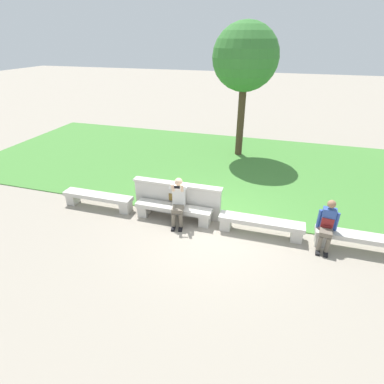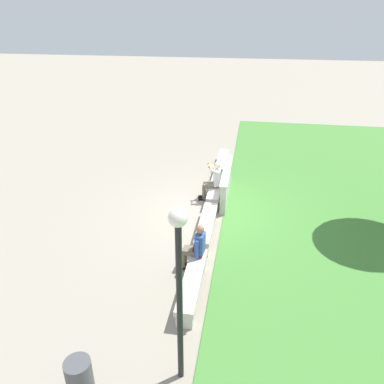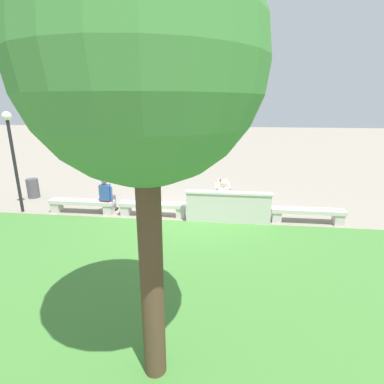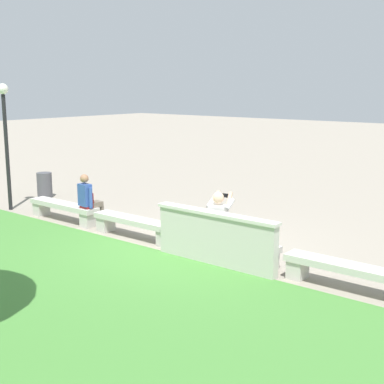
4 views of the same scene
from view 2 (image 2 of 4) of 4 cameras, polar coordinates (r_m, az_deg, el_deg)
name	(u,v)px [view 2 (image 2 of 4)]	position (r m, az deg, el deg)	size (l,w,h in m)	color
ground_plane	(211,214)	(11.73, 2.98, -3.34)	(80.00, 80.00, 0.00)	gray
grass_strip	(359,225)	(12.14, 24.04, -4.66)	(21.54, 8.00, 0.03)	#478438
bench_main	(222,162)	(14.90, 4.66, 4.61)	(2.21, 0.40, 0.45)	beige
bench_near	(216,188)	(12.67, 3.65, 0.57)	(2.21, 0.40, 0.45)	beige
bench_mid	(207,226)	(10.53, 2.23, -5.14)	(2.21, 0.40, 0.45)	beige
bench_far	(192,282)	(8.56, 0.07, -13.61)	(2.21, 0.40, 0.45)	beige
backrest_wall_with_plaque	(226,183)	(12.55, 5.22, 1.32)	(2.62, 0.24, 1.01)	beige
person_photographer	(213,179)	(12.33, 3.27, 2.03)	(0.52, 0.77, 1.32)	black
person_distant	(196,246)	(9.04, 0.57, -8.24)	(0.48, 0.70, 1.26)	black
backpack	(199,248)	(9.06, 1.00, -8.51)	(0.28, 0.24, 0.43)	maroon
trash_bin	(80,379)	(7.04, -16.74, -25.59)	(0.44, 0.44, 0.75)	#4C4C51
lamp_post	(179,274)	(5.72, -1.99, -12.39)	(0.28, 0.28, 3.34)	black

